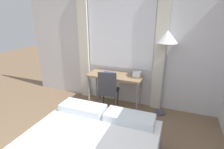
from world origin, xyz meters
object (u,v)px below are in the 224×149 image
Objects in this scene: desk_chair at (108,89)px; book at (108,73)px; telephone at (137,74)px; desk at (115,78)px; standing_lamp at (167,42)px.

book is (-0.10, 0.25, 0.27)m from desk_chair.
desk_chair reaches higher than book.
desk_chair is at bearing -149.53° from telephone.
book is (-0.17, 0.02, 0.09)m from desk.
desk_chair is at bearing -165.66° from standing_lamp.
standing_lamp reaches higher than book.
desk is 0.49m from telephone.
telephone is 0.64m from book.
telephone is at bearing 20.35° from desk_chair.
telephone reaches higher than desk.
desk is 0.69× the size of standing_lamp.
desk is at bearing 63.29° from desk_chair.
standing_lamp is 6.25× the size of book.
desk is 0.19m from book.
standing_lamp reaches higher than desk_chair.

